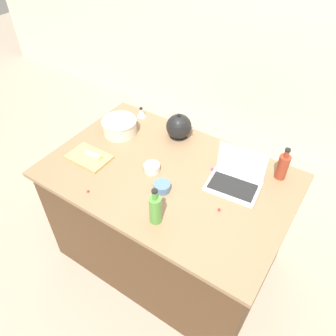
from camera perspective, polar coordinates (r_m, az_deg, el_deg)
name	(u,v)px	position (r m, az deg, el deg)	size (l,w,h in m)	color
ground_plane	(168,254)	(2.78, 0.00, -14.49)	(12.00, 12.00, 0.00)	gray
wall_back	(282,22)	(3.35, 19.00, 22.66)	(8.00, 0.10, 2.60)	beige
island_counter	(168,219)	(2.41, 0.00, -8.70)	(1.54, 1.00, 0.90)	#4C331E
laptop	(236,178)	(2.03, 11.57, -1.69)	(0.33, 0.26, 0.22)	#B7B7BC
mixing_bowl_large	(120,126)	(2.40, -8.30, 7.14)	(0.25, 0.25, 0.11)	beige
bottle_olive	(155,209)	(1.76, -2.19, -7.01)	(0.07, 0.07, 0.24)	#4C8C38
bottle_soy	(283,166)	(2.12, 19.09, 0.30)	(0.07, 0.07, 0.22)	maroon
kettle	(179,127)	(2.33, 1.89, 7.07)	(0.21, 0.18, 0.20)	black
cutting_board	(89,157)	(2.25, -13.39, 1.81)	(0.28, 0.18, 0.02)	tan
butter_stick_left	(93,156)	(2.20, -12.75, 1.96)	(0.11, 0.04, 0.04)	#F4E58C
ramekin_small	(152,168)	(2.09, -2.78, 0.02)	(0.10, 0.10, 0.05)	beige
ramekin_medium	(162,187)	(1.97, -1.02, -3.24)	(0.10, 0.10, 0.05)	slate
kitchen_timer	(141,112)	(2.57, -4.62, 9.48)	(0.07, 0.07, 0.08)	#B2B2B7
candy_0	(88,191)	(2.02, -13.56, -3.91)	(0.02, 0.02, 0.02)	red
candy_2	(219,210)	(1.89, 8.77, -7.07)	(0.02, 0.02, 0.02)	red
candy_3	(212,169)	(2.12, 7.57, -0.14)	(0.02, 0.02, 0.02)	#CC3399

